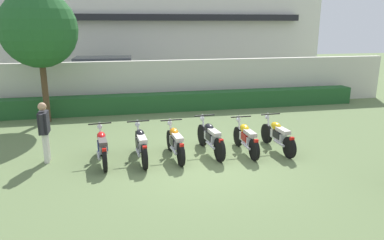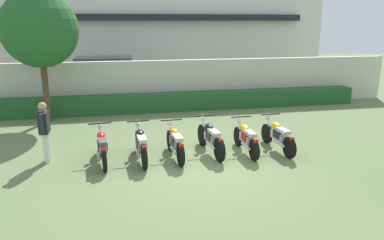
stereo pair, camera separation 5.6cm
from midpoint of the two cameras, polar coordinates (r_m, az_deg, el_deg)
ground at (r=9.33m, az=1.55°, el=-7.17°), size 60.00×60.00×0.00m
building at (r=24.71m, az=-7.28°, el=15.07°), size 21.62×6.50×7.20m
compound_wall at (r=15.58m, az=-4.18°, el=5.64°), size 20.54×0.30×1.99m
hedge_row at (r=15.02m, az=-3.78°, el=2.81°), size 16.43×0.70×0.72m
parked_car at (r=18.63m, az=-12.85°, el=6.65°), size 4.60×2.29×1.89m
tree_near_inspector at (r=13.98m, az=-22.59°, el=12.90°), size 2.64×2.64×4.61m
motorcycle_in_row_0 at (r=9.67m, az=-13.69°, el=-3.99°), size 0.60×1.79×0.95m
motorcycle_in_row_1 at (r=9.63m, az=-7.83°, el=-3.71°), size 0.60×1.85×0.97m
motorcycle_in_row_2 at (r=9.75m, az=-2.49°, el=-3.42°), size 0.60×1.79×0.95m
motorcycle_in_row_3 at (r=10.08m, az=3.07°, el=-2.72°), size 0.60×1.97×0.98m
motorcycle_in_row_4 at (r=10.21m, az=8.58°, el=-2.74°), size 0.60×1.78×0.94m
motorcycle_in_row_5 at (r=10.58m, az=13.40°, el=-2.33°), size 0.60×1.91×0.95m
inspector_person at (r=10.06m, az=-21.90°, el=-1.07°), size 0.22×0.65×1.58m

